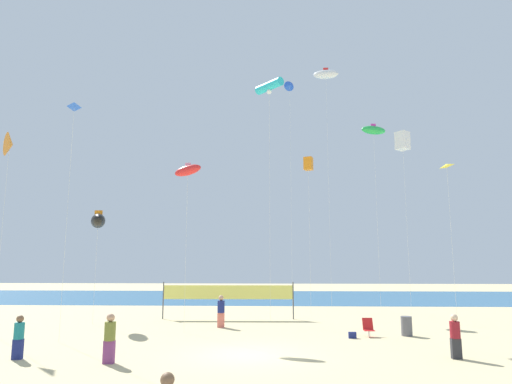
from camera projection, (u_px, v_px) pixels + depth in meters
The scene contains 21 objects.
ground_plane at pixel (247, 355), 18.06m from camera, with size 120.00×120.00×0.00m, color #D1BC89.
ocean_band at pixel (264, 297), 47.83m from camera, with size 120.00×20.00×0.01m, color #28608C.
beachgoer_maroon_shirt at pixel (455, 335), 17.43m from camera, with size 0.39×0.39×1.69m.
beachgoer_navy_shirt at pixel (221, 310), 25.76m from camera, with size 0.41×0.41×1.80m.
beachgoer_teal_shirt at pixel (19, 336), 17.35m from camera, with size 0.38×0.38×1.65m.
beachgoer_olive_shirt at pixel (110, 337), 16.65m from camera, with size 0.41×0.41×1.80m.
folding_beach_chair at pixel (368, 327), 22.59m from camera, with size 0.52×0.65×0.89m.
trash_barrel at pixel (407, 326), 22.75m from camera, with size 0.55×0.55×0.97m, color #595960.
volleyball_net at pixel (228, 294), 29.58m from camera, with size 8.68×0.26×2.40m.
beach_handbag at pixel (352, 335), 21.99m from camera, with size 0.37×0.19×0.30m, color navy.
kite_blue_delta at pixel (290, 86), 40.48m from camera, with size 1.02×0.71×20.00m.
kite_yellow_diamond at pixel (446, 167), 28.14m from camera, with size 0.86×0.85×9.91m.
kite_blue_diamond at pixel (74, 111), 22.58m from camera, with size 0.68×0.69×11.66m.
kite_orange_box at pixel (308, 164), 34.37m from camera, with size 0.79×0.79×11.68m.
kite_white_inflatable at pixel (326, 75), 38.81m from camera, with size 2.42×1.53×20.42m.
kite_black_inflatable at pixel (98, 221), 27.88m from camera, with size 1.73×2.60×6.90m.
kite_white_box at pixel (403, 141), 34.65m from camera, with size 1.23×1.23×13.70m.
kite_orange_delta at pixel (10, 145), 24.50m from camera, with size 1.16×1.17×10.75m.
kite_green_inflatable at pixel (373, 130), 35.45m from camera, with size 2.04×0.94×14.58m.
kite_red_inflatable at pixel (188, 171), 25.04m from camera, with size 1.75×0.92×9.22m.
kite_cyan_tube at pixel (269, 87), 30.30m from camera, with size 1.99×2.04×15.81m.
Camera 1 is at (1.12, -18.83, 3.71)m, focal length 31.39 mm.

